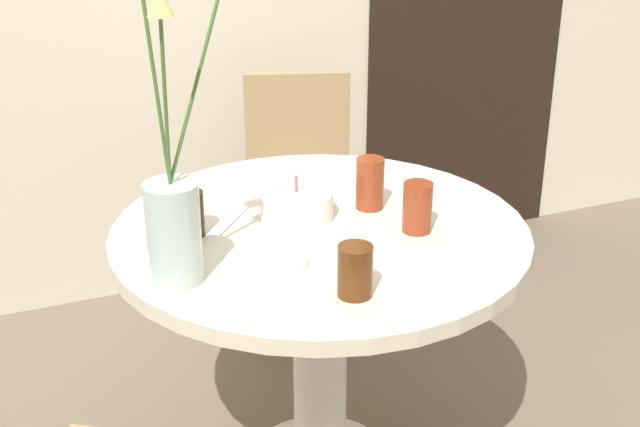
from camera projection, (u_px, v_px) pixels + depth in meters
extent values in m
cube|color=black|center=(470.00, 5.00, 3.62)|extent=(0.90, 0.01, 2.05)
cylinder|color=beige|center=(320.00, 235.00, 2.27)|extent=(1.07, 1.07, 0.04)
cylinder|color=silver|center=(320.00, 358.00, 2.43)|extent=(0.15, 0.15, 0.71)
cube|color=tan|center=(301.00, 217.00, 3.18)|extent=(0.50, 0.50, 0.04)
cube|color=#997A51|center=(297.00, 134.00, 3.24)|extent=(0.37, 0.15, 0.46)
cylinder|color=#997A51|center=(256.00, 296.00, 3.10)|extent=(0.03, 0.03, 0.40)
cylinder|color=#997A51|center=(353.00, 293.00, 3.13)|extent=(0.03, 0.03, 0.40)
cylinder|color=#997A51|center=(255.00, 253.00, 3.41)|extent=(0.03, 0.03, 0.40)
cylinder|color=#997A51|center=(343.00, 249.00, 3.44)|extent=(0.03, 0.03, 0.40)
cylinder|color=white|center=(296.00, 205.00, 2.30)|extent=(0.19, 0.19, 0.07)
cylinder|color=#E54C4C|center=(296.00, 184.00, 2.28)|extent=(0.01, 0.01, 0.04)
cylinder|color=#B2C6C1|center=(174.00, 233.00, 1.96)|extent=(0.12, 0.12, 0.24)
cylinder|color=#4C7538|center=(155.00, 81.00, 1.78)|extent=(0.05, 0.07, 0.48)
cylinder|color=#4C7538|center=(165.00, 99.00, 1.78)|extent=(0.03, 0.13, 0.42)
cone|color=#EFCC66|center=(159.00, 1.00, 1.64)|extent=(0.05, 0.05, 0.06)
cylinder|color=#4C7538|center=(199.00, 71.00, 1.82)|extent=(0.15, 0.06, 0.50)
cylinder|color=white|center=(267.00, 261.00, 2.09)|extent=(0.20, 0.20, 0.01)
cylinder|color=maroon|center=(417.00, 207.00, 2.22)|extent=(0.07, 0.07, 0.13)
cylinder|color=maroon|center=(370.00, 183.00, 2.35)|extent=(0.08, 0.08, 0.14)
cylinder|color=#51280F|center=(355.00, 271.00, 1.93)|extent=(0.08, 0.08, 0.12)
cylinder|color=black|center=(189.00, 214.00, 2.20)|extent=(0.07, 0.07, 0.12)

